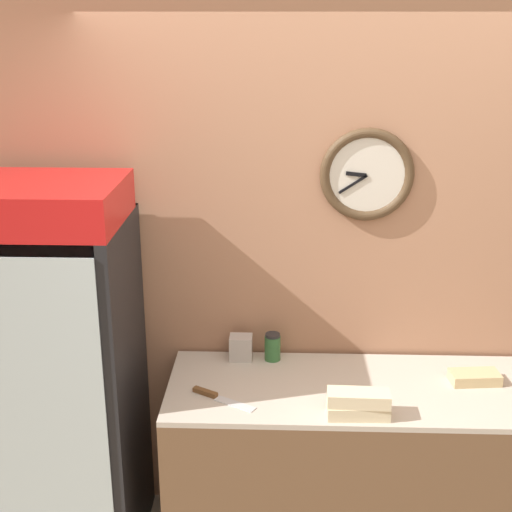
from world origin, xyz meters
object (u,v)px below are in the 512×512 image
object	(u,v)px
beverage_cooler	(54,354)
sandwich_flat_left	(475,377)
napkin_dispenser	(241,347)
sandwich_stack_middle	(359,398)
chefs_knife	(215,396)
sandwich_stack_bottom	(358,410)
condiment_jar	(273,347)

from	to	relation	value
beverage_cooler	sandwich_flat_left	world-z (taller)	beverage_cooler
napkin_dispenser	sandwich_flat_left	bearing A→B (deg)	-10.30
sandwich_stack_middle	chefs_knife	xyz separation A→B (m)	(-0.62, 0.13, -0.08)
sandwich_stack_bottom	sandwich_flat_left	bearing A→B (deg)	28.93
sandwich_flat_left	napkin_dispenser	xyz separation A→B (m)	(-1.09, 0.20, 0.03)
chefs_knife	napkin_dispenser	bearing A→B (deg)	76.01
sandwich_flat_left	napkin_dispenser	world-z (taller)	napkin_dispenser
sandwich_flat_left	chefs_knife	bearing A→B (deg)	-171.30
beverage_cooler	chefs_knife	xyz separation A→B (m)	(0.76, -0.17, -0.11)
sandwich_flat_left	napkin_dispenser	size ratio (longest dim) A/B	1.94
beverage_cooler	condiment_jar	distance (m)	1.03
sandwich_stack_middle	sandwich_flat_left	distance (m)	0.65
beverage_cooler	chefs_knife	bearing A→B (deg)	-12.60
chefs_knife	sandwich_stack_bottom	bearing A→B (deg)	-12.06
sandwich_flat_left	napkin_dispenser	bearing A→B (deg)	169.70
condiment_jar	napkin_dispenser	xyz separation A→B (m)	(-0.15, 0.00, -0.01)
sandwich_stack_bottom	chefs_knife	world-z (taller)	sandwich_stack_bottom
beverage_cooler	napkin_dispenser	size ratio (longest dim) A/B	15.26
sandwich_stack_bottom	condiment_jar	size ratio (longest dim) A/B	1.92
sandwich_stack_bottom	napkin_dispenser	size ratio (longest dim) A/B	2.20
beverage_cooler	napkin_dispenser	distance (m)	0.88
napkin_dispenser	sandwich_stack_middle	bearing A→B (deg)	-44.35
sandwich_stack_middle	beverage_cooler	bearing A→B (deg)	167.64
beverage_cooler	sandwich_flat_left	size ratio (longest dim) A/B	7.88
condiment_jar	sandwich_stack_middle	bearing A→B (deg)	-54.11
condiment_jar	napkin_dispenser	size ratio (longest dim) A/B	1.14
sandwich_stack_bottom	chefs_knife	bearing A→B (deg)	167.94
condiment_jar	sandwich_flat_left	bearing A→B (deg)	-11.80
beverage_cooler	sandwich_stack_middle	bearing A→B (deg)	-12.36
sandwich_stack_bottom	sandwich_flat_left	distance (m)	0.65
sandwich_flat_left	chefs_knife	size ratio (longest dim) A/B	0.79
beverage_cooler	chefs_knife	world-z (taller)	beverage_cooler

